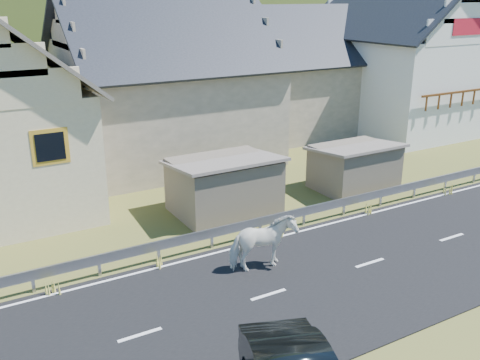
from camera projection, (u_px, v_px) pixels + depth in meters
ground at (370, 264)px, 17.75m from camera, size 160.00×160.00×0.00m
road at (370, 264)px, 17.74m from camera, size 60.00×7.00×0.04m
lane_markings at (370, 263)px, 17.74m from camera, size 60.00×6.60×0.01m
guardrail at (304, 212)px, 20.59m from camera, size 28.10×0.09×0.75m
shed_left at (224, 186)px, 21.78m from camera, size 4.30×3.30×2.40m
shed_right at (354, 167)px, 24.46m from camera, size 3.80×2.90×2.20m
house_stone_a at (164, 72)px, 28.07m from camera, size 10.80×9.80×8.90m
house_stone_b at (296, 65)px, 34.54m from camera, size 9.80×8.80×8.10m
house_white at (399, 51)px, 34.64m from camera, size 8.80×10.80×9.70m
horse at (263, 243)px, 17.08m from camera, size 1.17×2.23×1.81m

